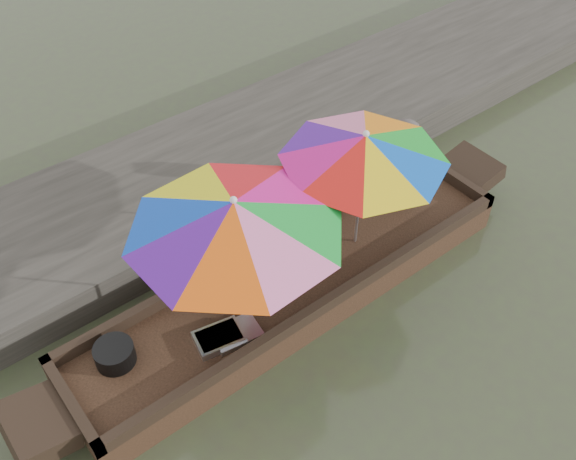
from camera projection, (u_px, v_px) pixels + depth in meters
water at (293, 297)px, 7.30m from camera, size 80.00×80.00×0.00m
dock at (189, 183)px, 8.36m from camera, size 22.00×2.20×0.50m
boat_hull at (294, 287)px, 7.17m from camera, size 5.30×1.20×0.35m
cooking_pot at (115, 354)px, 6.20m from camera, size 0.39×0.39×0.21m
tray_crayfish at (219, 338)px, 6.41m from camera, size 0.53×0.42×0.09m
tray_scallop at (236, 333)px, 6.47m from camera, size 0.52×0.39×0.06m
charcoal_grill at (217, 294)px, 6.78m from camera, size 0.32×0.32×0.15m
supply_bag at (272, 276)px, 6.89m from camera, size 0.31×0.26×0.26m
vendor at (403, 161)px, 7.62m from camera, size 0.57×0.38×1.13m
umbrella_bow at (238, 257)px, 6.20m from camera, size 2.70×2.70×1.55m
umbrella_stern at (360, 190)px, 6.91m from camera, size 1.84×1.84×1.55m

